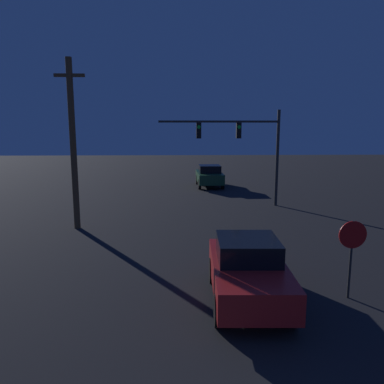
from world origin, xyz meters
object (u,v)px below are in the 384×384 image
stop_sign (352,245)px  car_far (209,176)px  utility_pole (73,143)px  traffic_signal_mast (244,141)px  car_near (248,270)px

stop_sign → car_far: bearing=96.5°
car_far → stop_sign: bearing=-84.8°
stop_sign → utility_pole: bearing=141.1°
car_far → utility_pole: (-7.14, -11.96, 3.06)m
traffic_signal_mast → utility_pole: (-8.53, -4.71, 0.08)m
car_near → car_far: (0.60, 19.57, 0.00)m
utility_pole → car_near: bearing=-49.3°
car_far → stop_sign: (2.21, -19.50, 0.66)m
traffic_signal_mast → car_near: bearing=-99.2°
car_far → utility_pole: utility_pole is taller
car_near → stop_sign: 2.88m
traffic_signal_mast → utility_pole: 9.74m
car_near → utility_pole: size_ratio=0.54×
car_near → utility_pole: utility_pole is taller
car_near → traffic_signal_mast: bearing=-97.0°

